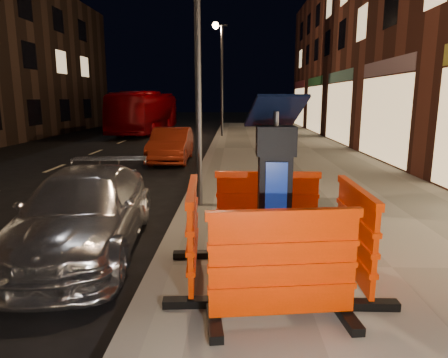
{
  "coord_description": "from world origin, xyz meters",
  "views": [
    {
      "loc": [
        0.95,
        -4.87,
        2.3
      ],
      "look_at": [
        0.8,
        1.0,
        1.1
      ],
      "focal_mm": 32.0,
      "sensor_mm": 36.0,
      "label": 1
    }
  ],
  "objects_px": {
    "barrier_front": "(283,268)",
    "car_silver": "(87,249)",
    "barrier_bldgside": "(355,235)",
    "barrier_back": "(267,212)",
    "barrier_kerbside": "(193,234)",
    "car_red": "(172,161)",
    "bus_doubledecker": "(147,133)",
    "parking_kiosk": "(274,197)"
  },
  "relations": [
    {
      "from": "barrier_front",
      "to": "car_silver",
      "type": "distance_m",
      "value": 3.62
    },
    {
      "from": "barrier_front",
      "to": "barrier_bldgside",
      "type": "bearing_deg",
      "value": 38.22
    },
    {
      "from": "barrier_back",
      "to": "barrier_bldgside",
      "type": "relative_size",
      "value": 1.0
    },
    {
      "from": "barrier_kerbside",
      "to": "car_red",
      "type": "height_order",
      "value": "barrier_kerbside"
    },
    {
      "from": "car_red",
      "to": "bus_doubledecker",
      "type": "xyz_separation_m",
      "value": [
        -3.49,
        11.8,
        0.0
      ]
    },
    {
      "from": "barrier_front",
      "to": "car_silver",
      "type": "height_order",
      "value": "barrier_front"
    },
    {
      "from": "bus_doubledecker",
      "to": "car_red",
      "type": "bearing_deg",
      "value": -71.14
    },
    {
      "from": "barrier_bldgside",
      "to": "bus_doubledecker",
      "type": "relative_size",
      "value": 0.15
    },
    {
      "from": "barrier_front",
      "to": "bus_doubledecker",
      "type": "xyz_separation_m",
      "value": [
        -6.25,
        22.69,
        -0.72
      ]
    },
    {
      "from": "barrier_back",
      "to": "barrier_front",
      "type": "bearing_deg",
      "value": -88.78
    },
    {
      "from": "barrier_kerbside",
      "to": "car_silver",
      "type": "relative_size",
      "value": 0.36
    },
    {
      "from": "barrier_front",
      "to": "bus_doubledecker",
      "type": "relative_size",
      "value": 0.15
    },
    {
      "from": "barrier_back",
      "to": "car_silver",
      "type": "distance_m",
      "value": 2.86
    },
    {
      "from": "barrier_back",
      "to": "barrier_bldgside",
      "type": "height_order",
      "value": "same"
    },
    {
      "from": "parking_kiosk",
      "to": "car_red",
      "type": "relative_size",
      "value": 0.55
    },
    {
      "from": "barrier_bldgside",
      "to": "car_silver",
      "type": "bearing_deg",
      "value": 70.77
    },
    {
      "from": "car_silver",
      "to": "bus_doubledecker",
      "type": "xyz_separation_m",
      "value": [
        -3.51,
        20.44,
        0.0
      ]
    },
    {
      "from": "barrier_front",
      "to": "barrier_back",
      "type": "height_order",
      "value": "same"
    },
    {
      "from": "bus_doubledecker",
      "to": "barrier_bldgside",
      "type": "bearing_deg",
      "value": -69.31
    },
    {
      "from": "barrier_back",
      "to": "barrier_kerbside",
      "type": "relative_size",
      "value": 1.0
    },
    {
      "from": "car_silver",
      "to": "barrier_front",
      "type": "bearing_deg",
      "value": -44.69
    },
    {
      "from": "barrier_back",
      "to": "barrier_kerbside",
      "type": "distance_m",
      "value": 1.34
    },
    {
      "from": "barrier_bldgside",
      "to": "barrier_front",
      "type": "bearing_deg",
      "value": 135.22
    },
    {
      "from": "barrier_front",
      "to": "barrier_kerbside",
      "type": "relative_size",
      "value": 1.0
    },
    {
      "from": "car_red",
      "to": "bus_doubledecker",
      "type": "height_order",
      "value": "bus_doubledecker"
    },
    {
      "from": "parking_kiosk",
      "to": "barrier_front",
      "type": "height_order",
      "value": "parking_kiosk"
    },
    {
      "from": "parking_kiosk",
      "to": "barrier_front",
      "type": "bearing_deg",
      "value": -91.78
    },
    {
      "from": "barrier_kerbside",
      "to": "car_silver",
      "type": "xyz_separation_m",
      "value": [
        -1.79,
        1.3,
        -0.72
      ]
    },
    {
      "from": "barrier_front",
      "to": "barrier_kerbside",
      "type": "distance_m",
      "value": 1.34
    },
    {
      "from": "parking_kiosk",
      "to": "barrier_front",
      "type": "relative_size",
      "value": 1.4
    },
    {
      "from": "parking_kiosk",
      "to": "barrier_bldgside",
      "type": "xyz_separation_m",
      "value": [
        0.95,
        0.0,
        -0.45
      ]
    },
    {
      "from": "barrier_kerbside",
      "to": "bus_doubledecker",
      "type": "height_order",
      "value": "bus_doubledecker"
    },
    {
      "from": "car_silver",
      "to": "bus_doubledecker",
      "type": "bearing_deg",
      "value": 94.48
    },
    {
      "from": "barrier_kerbside",
      "to": "barrier_bldgside",
      "type": "xyz_separation_m",
      "value": [
        1.9,
        0.0,
        0.0
      ]
    },
    {
      "from": "car_silver",
      "to": "barrier_kerbside",
      "type": "bearing_deg",
      "value": -41.31
    },
    {
      "from": "barrier_front",
      "to": "car_red",
      "type": "xyz_separation_m",
      "value": [
        -2.76,
        10.89,
        -0.72
      ]
    },
    {
      "from": "parking_kiosk",
      "to": "barrier_front",
      "type": "distance_m",
      "value": 1.05
    },
    {
      "from": "parking_kiosk",
      "to": "bus_doubledecker",
      "type": "bearing_deg",
      "value": 104.27
    },
    {
      "from": "barrier_back",
      "to": "barrier_kerbside",
      "type": "xyz_separation_m",
      "value": [
        -0.95,
        -0.95,
        0.0
      ]
    },
    {
      "from": "barrier_front",
      "to": "bus_doubledecker",
      "type": "height_order",
      "value": "bus_doubledecker"
    },
    {
      "from": "parking_kiosk",
      "to": "car_red",
      "type": "xyz_separation_m",
      "value": [
        -2.76,
        9.94,
        -1.18
      ]
    },
    {
      "from": "barrier_kerbside",
      "to": "barrier_front",
      "type": "bearing_deg",
      "value": -138.78
    }
  ]
}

